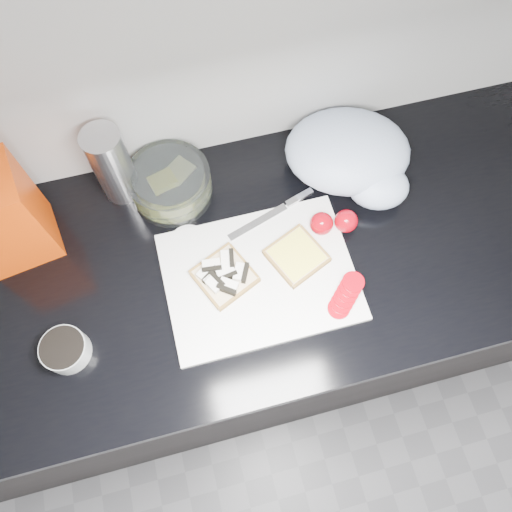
{
  "coord_description": "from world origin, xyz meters",
  "views": [
    {
      "loc": [
        -0.05,
        0.78,
        1.9
      ],
      "look_at": [
        0.05,
        1.17,
        0.95
      ],
      "focal_mm": 35.0,
      "sensor_mm": 36.0,
      "label": 1
    }
  ],
  "objects_px": {
    "bread_bag": "(1,216)",
    "steel_canister": "(112,165)",
    "glass_bowl": "(170,184)",
    "cutting_board": "(260,277)"
  },
  "relations": [
    {
      "from": "bread_bag",
      "to": "steel_canister",
      "type": "bearing_deg",
      "value": 9.25
    },
    {
      "from": "steel_canister",
      "to": "bread_bag",
      "type": "bearing_deg",
      "value": -161.35
    },
    {
      "from": "glass_bowl",
      "to": "bread_bag",
      "type": "distance_m",
      "value": 0.35
    },
    {
      "from": "bread_bag",
      "to": "steel_canister",
      "type": "height_order",
      "value": "bread_bag"
    },
    {
      "from": "glass_bowl",
      "to": "bread_bag",
      "type": "relative_size",
      "value": 0.79
    },
    {
      "from": "glass_bowl",
      "to": "steel_canister",
      "type": "distance_m",
      "value": 0.13
    },
    {
      "from": "bread_bag",
      "to": "glass_bowl",
      "type": "bearing_deg",
      "value": -2.66
    },
    {
      "from": "cutting_board",
      "to": "steel_canister",
      "type": "bearing_deg",
      "value": 130.47
    },
    {
      "from": "cutting_board",
      "to": "glass_bowl",
      "type": "relative_size",
      "value": 2.17
    },
    {
      "from": "steel_canister",
      "to": "cutting_board",
      "type": "bearing_deg",
      "value": -49.53
    }
  ]
}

